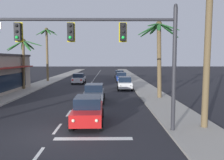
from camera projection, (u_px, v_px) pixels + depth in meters
name	position (u px, v px, depth m)	size (l,w,h in m)	color
ground_plane	(53.00, 135.00, 12.20)	(220.00, 220.00, 0.00)	#232328
sidewalk_right	(143.00, 87.00, 32.21)	(3.20, 110.00, 0.14)	#9E998E
sidewalk_left	(32.00, 87.00, 32.01)	(3.20, 110.00, 0.14)	#9E998E
lane_markings	(91.00, 87.00, 33.11)	(4.28, 89.89, 0.01)	silver
traffic_signal_mast	(103.00, 41.00, 12.11)	(11.27, 0.41, 6.92)	#2D2D33
sedan_lead_at_stop_bar	(88.00, 110.00, 14.38)	(2.01, 4.47, 1.68)	red
sedan_third_in_queue	(94.00, 93.00, 21.49)	(1.95, 4.45, 1.68)	#4C515B
sedan_oncoming_far	(79.00, 78.00, 37.48)	(2.01, 4.48, 1.68)	silver
sedan_parked_nearest_kerb	(125.00, 83.00, 30.32)	(2.02, 4.48, 1.68)	silver
sedan_parked_mid_kerb	(119.00, 74.00, 47.18)	(2.03, 4.48, 1.68)	black
sedan_parked_far_kerb	(121.00, 77.00, 40.44)	(1.98, 4.46, 1.68)	navy
palm_left_third	(24.00, 52.00, 29.59)	(4.77, 4.24, 6.64)	brown
palm_left_farthest	(47.00, 46.00, 40.24)	(3.76, 3.59, 9.46)	brown
palm_right_nearest	(209.00, 16.00, 12.64)	(4.57, 4.54, 9.02)	brown
palm_right_second	(159.00, 45.00, 22.83)	(4.40, 4.75, 7.78)	brown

